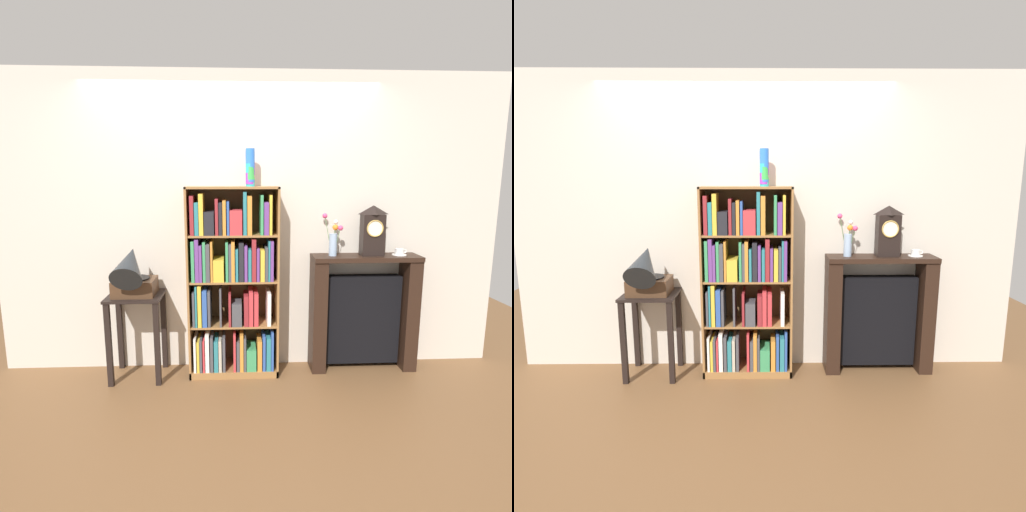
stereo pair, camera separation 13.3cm
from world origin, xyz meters
TOP-DOWN VIEW (x-y plane):
  - ground_plane at (0.00, 0.00)m, footprint 7.46×6.40m
  - wall_back at (0.17, 0.27)m, footprint 4.46×0.08m
  - bookshelf at (-0.01, 0.06)m, footprint 0.77×0.32m
  - cup_stack at (0.15, 0.09)m, footprint 0.08×0.08m
  - side_table_left at (-0.83, 0.03)m, footprint 0.46×0.41m
  - gramophone at (-0.83, -0.06)m, footprint 0.34×0.50m
  - fireplace_mantel at (1.16, 0.12)m, footprint 0.94×0.27m
  - mantel_clock at (1.21, 0.10)m, footprint 0.19×0.14m
  - flower_vase at (0.87, 0.10)m, footprint 0.16×0.14m
  - teacup_with_saucer at (1.46, 0.10)m, footprint 0.13×0.13m

SIDE VIEW (x-z plane):
  - ground_plane at x=0.00m, z-range -0.02..0.00m
  - side_table_left at x=-0.83m, z-range 0.15..0.88m
  - fireplace_mantel at x=1.16m, z-range -0.01..1.04m
  - bookshelf at x=-0.01m, z-range -0.04..1.60m
  - gramophone at x=-0.83m, z-range 0.70..1.20m
  - teacup_with_saucer at x=1.46m, z-range 1.04..1.10m
  - flower_vase at x=0.87m, z-range 1.01..1.37m
  - mantel_clock at x=1.21m, z-range 1.05..1.48m
  - wall_back at x=0.17m, z-range 0.00..2.60m
  - cup_stack at x=0.15m, z-range 1.64..1.95m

